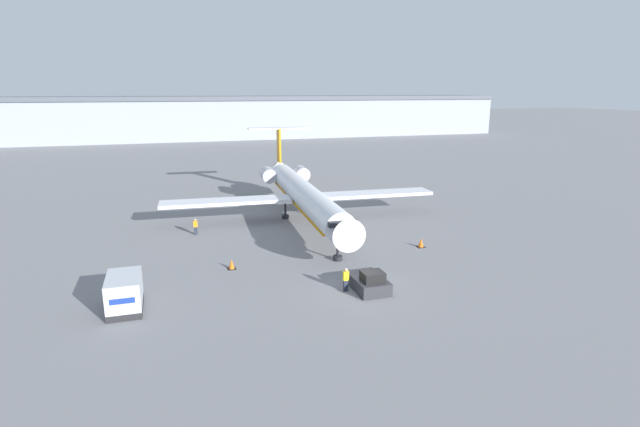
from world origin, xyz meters
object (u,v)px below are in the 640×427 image
at_px(pushback_tug, 368,282).
at_px(worker_near_tug, 346,279).
at_px(airplane_main, 302,192).
at_px(traffic_cone_left, 232,264).
at_px(luggage_cart, 124,293).
at_px(worker_by_wing, 196,226).
at_px(traffic_cone_right, 421,243).

bearing_deg(pushback_tug, worker_near_tug, 172.53).
height_order(airplane_main, traffic_cone_left, airplane_main).
height_order(airplane_main, worker_near_tug, airplane_main).
relative_size(luggage_cart, traffic_cone_left, 4.74).
xyz_separation_m(luggage_cart, worker_by_wing, (5.58, 16.59, -0.31)).
bearing_deg(worker_by_wing, pushback_tug, -58.99).
relative_size(luggage_cart, worker_near_tug, 2.18).
height_order(traffic_cone_left, traffic_cone_right, traffic_cone_right).
distance_m(worker_by_wing, traffic_cone_right, 22.05).
bearing_deg(pushback_tug, airplane_main, 87.80).
height_order(airplane_main, worker_by_wing, airplane_main).
distance_m(airplane_main, worker_by_wing, 12.25).
bearing_deg(worker_near_tug, pushback_tug, -7.47).
relative_size(worker_near_tug, traffic_cone_right, 2.06).
height_order(airplane_main, pushback_tug, airplane_main).
distance_m(pushback_tug, traffic_cone_left, 11.44).
bearing_deg(traffic_cone_left, luggage_cart, -143.73).
bearing_deg(airplane_main, luggage_cart, -131.94).
xyz_separation_m(pushback_tug, luggage_cart, (-16.53, 1.61, 0.57)).
bearing_deg(worker_near_tug, airplane_main, 83.24).
bearing_deg(traffic_cone_left, airplane_main, 54.73).
relative_size(worker_by_wing, traffic_cone_left, 2.06).
relative_size(airplane_main, luggage_cart, 8.88).
relative_size(worker_near_tug, traffic_cone_left, 2.17).
xyz_separation_m(luggage_cart, worker_near_tug, (14.88, -1.40, -0.26)).
bearing_deg(luggage_cart, traffic_cone_left, 36.27).
relative_size(pushback_tug, worker_by_wing, 2.31).
distance_m(luggage_cart, traffic_cone_right, 25.80).
bearing_deg(airplane_main, worker_by_wing, -167.07).
distance_m(luggage_cart, worker_by_wing, 17.51).
relative_size(airplane_main, worker_by_wing, 20.46).
height_order(worker_by_wing, traffic_cone_right, worker_by_wing).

